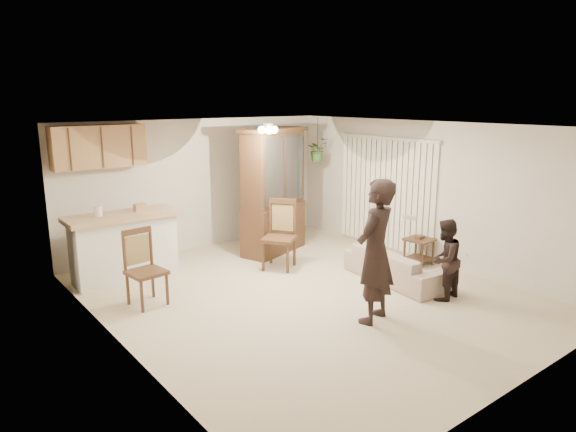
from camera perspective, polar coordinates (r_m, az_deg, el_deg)
floor at (r=7.78m, az=1.97°, el=-8.76°), size 6.50×6.50×0.00m
ceiling at (r=7.23m, az=2.13°, el=9.96°), size 5.50×6.50×0.02m
wall_back at (r=10.07m, az=-9.92°, el=3.47°), size 5.50×0.02×2.50m
wall_front at (r=5.43m, az=24.76°, el=-5.74°), size 5.50×0.02×2.50m
wall_left at (r=6.07m, az=-18.32°, el=-3.27°), size 0.02×6.50×2.50m
wall_right at (r=9.38m, az=15.06°, el=2.52°), size 0.02×6.50×2.50m
breakfast_bar at (r=8.70m, az=-17.70°, el=-3.54°), size 1.60×0.55×1.00m
bar_top at (r=8.56m, az=-17.95°, el=-0.00°), size 1.75×0.70×0.08m
upper_cabinets at (r=9.06m, az=-20.31°, el=7.25°), size 1.50×0.34×0.70m
vertical_blinds at (r=9.93m, az=10.74°, el=2.43°), size 0.06×2.30×2.10m
ceiling_fixture at (r=8.31m, az=-2.20°, el=9.66°), size 0.36×0.36×0.20m
hanging_plant at (r=10.59m, az=3.30°, el=7.38°), size 0.43×0.37×0.48m
plant_cord at (r=10.57m, az=3.32°, el=9.13°), size 0.01×0.01×0.65m
sofa at (r=8.40m, az=11.92°, el=-4.72°), size 0.93×1.94×0.73m
adult at (r=6.73m, az=9.66°, el=-4.32°), size 0.76×0.61×1.80m
child at (r=7.75m, az=17.02°, el=-4.14°), size 0.72×0.60×1.35m
china_hutch at (r=9.62m, az=-1.63°, el=2.67°), size 1.59×1.01×2.35m
side_table at (r=9.32m, az=14.34°, el=-3.82°), size 0.48×0.48×0.54m
chair_bar at (r=7.60m, az=-15.38°, el=-7.31°), size 0.53×0.53×1.08m
chair_hutch_left at (r=8.85m, az=-1.01°, el=-3.74°), size 0.73×0.73×1.19m
chair_hutch_right at (r=10.65m, az=-0.06°, el=-0.96°), size 0.59×0.59×1.12m
controller_adult at (r=6.42m, az=13.44°, el=-0.18°), size 0.10×0.17×0.05m
controller_child at (r=7.61m, az=18.92°, el=-4.10°), size 0.05×0.11×0.03m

